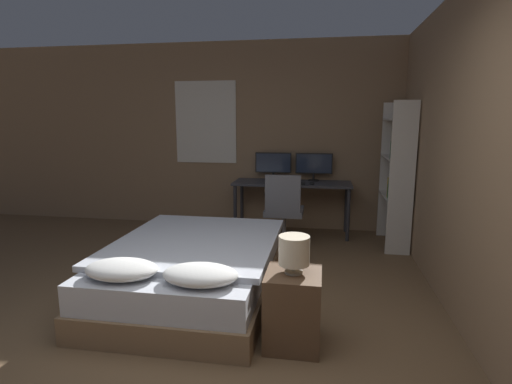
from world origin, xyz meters
The scene contains 12 objects.
wall_back centered at (-0.01, 3.79, 1.35)m, with size 12.00×0.08×2.70m.
wall_side_right centered at (1.84, 1.50, 1.35)m, with size 0.06×12.00×2.70m.
bed centered at (-0.40, 1.26, 0.26)m, with size 1.45×1.99×0.59m.
nightstand centered at (0.56, 0.62, 0.27)m, with size 0.39×0.41×0.54m.
bedside_lamp centered at (0.56, 0.62, 0.71)m, with size 0.22×0.22×0.27m.
desk centered at (0.32, 3.44, 0.65)m, with size 1.63×0.56×0.74m.
monitor_left centered at (0.03, 3.62, 0.97)m, with size 0.52×0.16×0.39m.
monitor_right centered at (0.61, 3.62, 0.97)m, with size 0.52×0.16×0.39m.
keyboard centered at (0.32, 3.27, 0.75)m, with size 0.38×0.13×0.02m.
computer_mouse centered at (0.60, 3.27, 0.76)m, with size 0.07×0.05×0.04m.
office_chair centered at (0.27, 2.79, 0.39)m, with size 0.52×0.52×0.95m.
bookshelf centered at (1.65, 3.07, 0.98)m, with size 0.29×0.82×1.82m.
Camera 1 is at (0.74, -2.04, 1.62)m, focal length 28.00 mm.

